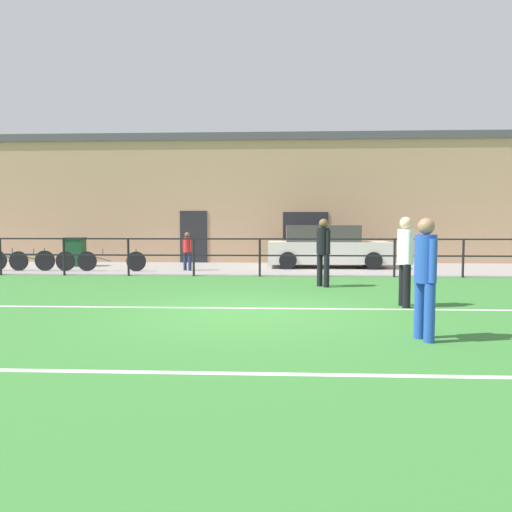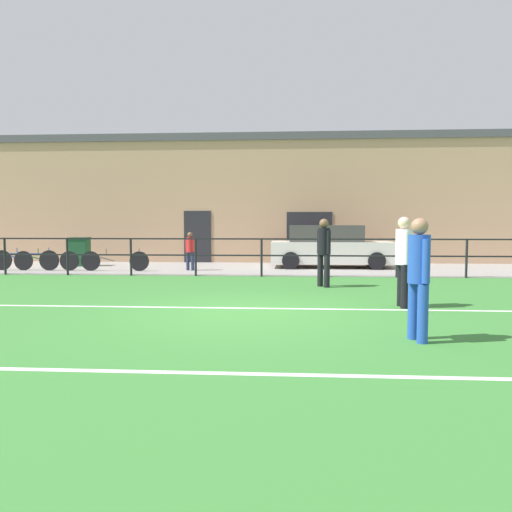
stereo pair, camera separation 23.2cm
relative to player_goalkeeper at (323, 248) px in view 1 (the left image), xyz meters
The scene contains 15 objects.
ground 4.16m from the player_goalkeeper, 114.72° to the right, with size 60.00×44.00×0.04m, color #387A33.
field_line_touchline 3.79m from the player_goalkeeper, 117.50° to the right, with size 36.00×0.11×0.00m, color white.
field_line_hash 7.53m from the player_goalkeeper, 103.09° to the right, with size 36.00×0.11×0.00m, color white.
pavement_strip 5.21m from the player_goalkeeper, 109.29° to the left, with size 48.00×5.00×0.02m, color gray.
perimeter_fence 2.89m from the player_goalkeeper, 125.97° to the left, with size 36.07×0.07×1.15m.
clubhouse_facade 8.85m from the player_goalkeeper, 101.21° to the left, with size 28.00×2.56×5.20m.
player_goalkeeper is the anchor object (origin of this frame).
player_striker 3.19m from the player_goalkeeper, 66.13° to the right, with size 0.30×0.47×1.72m.
player_winger 5.73m from the player_goalkeeper, 81.27° to the right, with size 0.29×0.44×1.66m.
spectator_child 5.72m from the player_goalkeeper, 136.99° to the left, with size 0.33×0.22×1.28m.
parked_car_red 5.39m from the player_goalkeeper, 83.67° to the left, with size 4.29×1.81×1.51m.
bicycle_parked_0 9.67m from the player_goalkeeper, 158.55° to the left, with size 2.24×0.04×0.75m.
bicycle_parked_1 7.54m from the player_goalkeeper, 152.00° to the left, with size 2.30×0.04×0.75m.
bicycle_parked_2 10.34m from the player_goalkeeper, 160.01° to the left, with size 2.31×0.04×0.77m.
trash_bin_0 10.14m from the player_goalkeeper, 148.22° to the left, with size 0.68×0.58×1.06m.
Camera 1 is at (0.59, -8.69, 1.59)m, focal length 34.47 mm.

